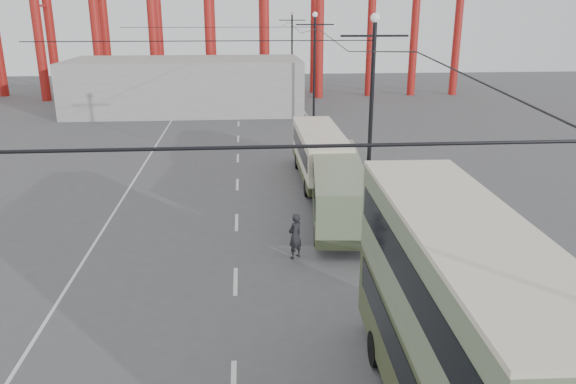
{
  "coord_description": "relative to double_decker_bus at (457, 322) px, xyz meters",
  "views": [
    {
      "loc": [
        -0.57,
        -8.56,
        9.42
      ],
      "look_at": [
        1.02,
        11.18,
        3.0
      ],
      "focal_mm": 35.0,
      "sensor_mm": 36.0,
      "label": 1
    }
  ],
  "objects": [
    {
      "name": "road_markings",
      "position": [
        -4.82,
        17.87,
        -2.97
      ],
      "size": [
        12.52,
        120.0,
        0.01
      ],
      "color": "silver",
      "rests_on": "ground"
    },
    {
      "name": "lamp_post_mid",
      "position": [
        1.64,
        16.17,
        1.7
      ],
      "size": [
        3.2,
        0.44,
        9.32
      ],
      "color": "black",
      "rests_on": "ground"
    },
    {
      "name": "lamp_post_far",
      "position": [
        1.64,
        38.17,
        1.7
      ],
      "size": [
        3.2,
        0.44,
        9.32
      ],
      "color": "black",
      "rests_on": "ground"
    },
    {
      "name": "lamp_post_distant",
      "position": [
        1.64,
        60.17,
        1.7
      ],
      "size": [
        3.2,
        0.44,
        9.32
      ],
      "color": "black",
      "rests_on": "ground"
    },
    {
      "name": "fairground_shed",
      "position": [
        -9.96,
        45.17,
        -0.48
      ],
      "size": [
        22.0,
        10.0,
        5.0
      ],
      "primitive_type": "cube",
      "color": "gray",
      "rests_on": "ground"
    },
    {
      "name": "double_decker_bus",
      "position": [
        0.0,
        0.0,
        0.0
      ],
      "size": [
        2.81,
        9.97,
        5.31
      ],
      "rotation": [
        0.0,
        0.0,
        -0.03
      ],
      "color": "#3D4525",
      "rests_on": "ground"
    },
    {
      "name": "single_decker_green",
      "position": [
        -0.23,
        14.32,
        -1.42
      ],
      "size": [
        3.26,
        9.91,
        2.75
      ],
      "rotation": [
        0.0,
        0.0,
        -0.11
      ],
      "color": "#6A7958",
      "rests_on": "ground"
    },
    {
      "name": "single_decker_cream",
      "position": [
        -0.18,
        20.7,
        -1.34
      ],
      "size": [
        2.41,
        9.34,
        2.9
      ],
      "rotation": [
        0.0,
        0.0,
        -0.0
      ],
      "color": "beige",
      "rests_on": "ground"
    },
    {
      "name": "pedestrian",
      "position": [
        -2.6,
        10.07,
        -2.04
      ],
      "size": [
        0.81,
        0.79,
        1.87
      ],
      "primitive_type": "imported",
      "rotation": [
        0.0,
        0.0,
        3.87
      ],
      "color": "black",
      "rests_on": "ground"
    }
  ]
}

